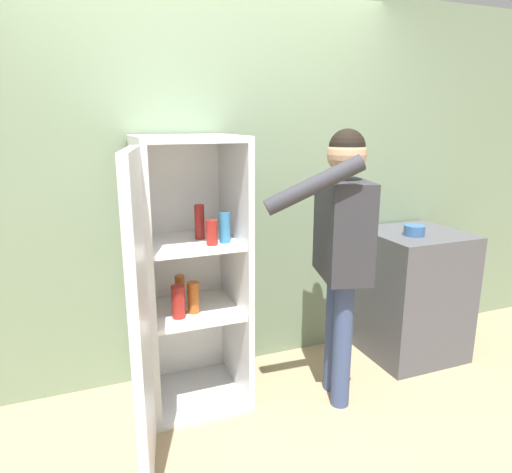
% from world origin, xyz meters
% --- Properties ---
extents(ground_plane, '(12.00, 12.00, 0.00)m').
position_xyz_m(ground_plane, '(0.00, 0.00, 0.00)').
color(ground_plane, tan).
extents(wall_back, '(7.00, 0.06, 2.55)m').
position_xyz_m(wall_back, '(0.00, 0.98, 1.27)').
color(wall_back, gray).
rests_on(wall_back, ground_plane).
extents(refrigerator, '(0.75, 1.16, 1.63)m').
position_xyz_m(refrigerator, '(-0.30, 0.55, 0.81)').
color(refrigerator, silver).
rests_on(refrigerator, ground_plane).
extents(person, '(0.74, 0.57, 1.67)m').
position_xyz_m(person, '(0.61, 0.31, 1.06)').
color(person, '#384770').
rests_on(person, ground_plane).
extents(counter, '(0.66, 0.63, 0.94)m').
position_xyz_m(counter, '(1.42, 0.61, 0.47)').
color(counter, '#4C4C51').
rests_on(counter, ground_plane).
extents(bowl, '(0.14, 0.14, 0.07)m').
position_xyz_m(bowl, '(1.34, 0.54, 0.97)').
color(bowl, '#335B8E').
rests_on(bowl, counter).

